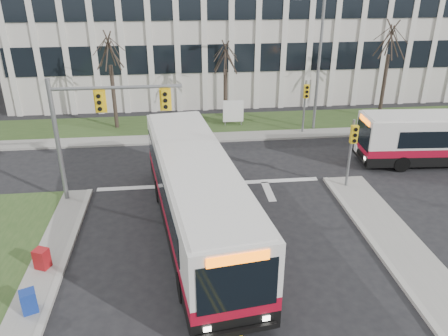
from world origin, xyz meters
TOP-DOWN VIEW (x-y plane):
  - ground at (0.00, 0.00)m, footprint 120.00×120.00m
  - sidewalk_cross at (5.00, 15.20)m, footprint 44.00×1.60m
  - building_lawn at (5.00, 18.00)m, footprint 44.00×5.00m
  - office_building at (5.00, 30.00)m, footprint 40.00×16.00m
  - mast_arm_signal at (-5.62, 7.16)m, footprint 6.11×0.38m
  - signal_pole_near at (7.20, 6.90)m, footprint 0.34×0.39m
  - signal_pole_far at (7.20, 15.40)m, footprint 0.34×0.39m
  - streetlight at (8.03, 16.20)m, footprint 2.15×0.25m
  - directory_sign at (2.50, 17.50)m, footprint 1.50×0.12m
  - tree_left at (-6.00, 18.00)m, footprint 1.80×1.80m
  - tree_mid at (2.00, 18.20)m, footprint 1.80×1.80m
  - tree_right at (14.00, 18.00)m, footprint 1.80×1.80m
  - bus_main at (-0.93, 3.55)m, footprint 4.56×13.40m
  - newspaper_box_blue at (-6.80, -0.91)m, footprint 0.63×0.60m
  - newspaper_box_red at (-7.00, 1.50)m, footprint 0.64×0.61m

SIDE VIEW (x-z plane):
  - ground at x=0.00m, z-range 0.00..0.00m
  - building_lawn at x=5.00m, z-range 0.00..0.12m
  - sidewalk_cross at x=5.00m, z-range 0.00..0.14m
  - newspaper_box_blue at x=-6.80m, z-range 0.00..0.95m
  - newspaper_box_red at x=-7.00m, z-range 0.00..0.95m
  - directory_sign at x=2.50m, z-range 0.17..2.17m
  - bus_main at x=-0.93m, z-range 0.00..3.50m
  - signal_pole_near at x=7.20m, z-range 0.60..4.40m
  - signal_pole_far at x=7.20m, z-range 0.60..4.40m
  - mast_arm_signal at x=-5.62m, z-range 1.16..7.36m
  - tree_mid at x=2.00m, z-range 1.47..8.29m
  - streetlight at x=8.03m, z-range 0.59..9.79m
  - tree_left at x=-6.00m, z-range 1.66..9.36m
  - tree_right at x=14.00m, z-range 1.78..10.03m
  - office_building at x=5.00m, z-range 0.00..12.00m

